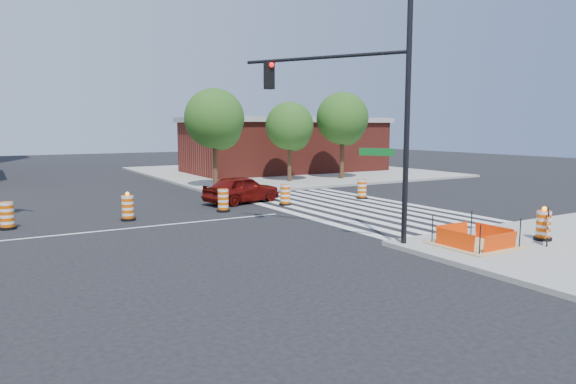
# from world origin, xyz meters

# --- Properties ---
(ground) EXTENTS (120.00, 120.00, 0.00)m
(ground) POSITION_xyz_m (0.00, 0.00, 0.00)
(ground) COLOR black
(ground) RESTS_ON ground
(sidewalk_ne) EXTENTS (22.00, 22.00, 0.15)m
(sidewalk_ne) POSITION_xyz_m (18.00, 18.00, 0.07)
(sidewalk_ne) COLOR gray
(sidewalk_ne) RESTS_ON ground
(crosswalk_east) EXTENTS (6.75, 13.50, 0.01)m
(crosswalk_east) POSITION_xyz_m (10.95, 0.00, 0.01)
(crosswalk_east) COLOR silver
(crosswalk_east) RESTS_ON ground
(lane_centerline) EXTENTS (14.00, 0.12, 0.01)m
(lane_centerline) POSITION_xyz_m (0.00, 0.00, 0.01)
(lane_centerline) COLOR silver
(lane_centerline) RESTS_ON ground
(excavation_pit) EXTENTS (2.20, 2.20, 0.90)m
(excavation_pit) POSITION_xyz_m (9.00, -9.00, 0.22)
(excavation_pit) COLOR tan
(excavation_pit) RESTS_ON ground
(brick_storefront) EXTENTS (16.50, 8.50, 4.60)m
(brick_storefront) POSITION_xyz_m (18.00, 18.00, 2.32)
(brick_storefront) COLOR maroon
(brick_storefront) RESTS_ON ground
(red_coupe) EXTENTS (4.39, 2.61, 1.40)m
(red_coupe) POSITION_xyz_m (7.21, 3.86, 0.70)
(red_coupe) COLOR #5C0B07
(red_coupe) RESTS_ON ground
(signal_pole_se) EXTENTS (3.16, 4.96, 7.61)m
(signal_pole_se) POSITION_xyz_m (6.54, -6.25, 4.67)
(signal_pole_se) COLOR black
(signal_pole_se) RESTS_ON ground
(pit_drum) EXTENTS (0.56, 0.56, 1.10)m
(pit_drum) POSITION_xyz_m (11.57, -9.56, 0.61)
(pit_drum) COLOR black
(pit_drum) RESTS_ON ground
(barricade) EXTENTS (0.80, 0.56, 1.10)m
(barricade) POSITION_xyz_m (11.15, -9.97, 0.76)
(barricade) COLOR #E05404
(barricade) RESTS_ON ground
(tree_north_c) EXTENTS (3.60, 3.60, 6.12)m
(tree_north_c) POSITION_xyz_m (8.19, 9.57, 4.11)
(tree_north_c) COLOR #382314
(tree_north_c) RESTS_ON ground
(tree_north_d) EXTENTS (3.26, 3.24, 5.52)m
(tree_north_d) POSITION_xyz_m (14.07, 10.64, 3.70)
(tree_north_d) COLOR #382314
(tree_north_d) RESTS_ON ground
(tree_north_e) EXTENTS (3.70, 3.70, 6.29)m
(tree_north_e) POSITION_xyz_m (18.23, 10.29, 4.22)
(tree_north_e) COLOR #382314
(tree_north_e) RESTS_ON ground
(median_drum_2) EXTENTS (0.60, 0.60, 1.02)m
(median_drum_2) POSITION_xyz_m (-3.27, 2.16, 0.48)
(median_drum_2) COLOR black
(median_drum_2) RESTS_ON ground
(median_drum_3) EXTENTS (0.60, 0.60, 1.18)m
(median_drum_3) POSITION_xyz_m (1.06, 1.74, 0.49)
(median_drum_3) COLOR black
(median_drum_3) RESTS_ON ground
(median_drum_4) EXTENTS (0.60, 0.60, 1.02)m
(median_drum_4) POSITION_xyz_m (5.29, 1.80, 0.48)
(median_drum_4) COLOR black
(median_drum_4) RESTS_ON ground
(median_drum_5) EXTENTS (0.60, 0.60, 1.02)m
(median_drum_5) POSITION_xyz_m (8.68, 2.04, 0.48)
(median_drum_5) COLOR black
(median_drum_5) RESTS_ON ground
(median_drum_6) EXTENTS (0.60, 0.60, 1.02)m
(median_drum_6) POSITION_xyz_m (13.36, 1.94, 0.48)
(median_drum_6) COLOR black
(median_drum_6) RESTS_ON ground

